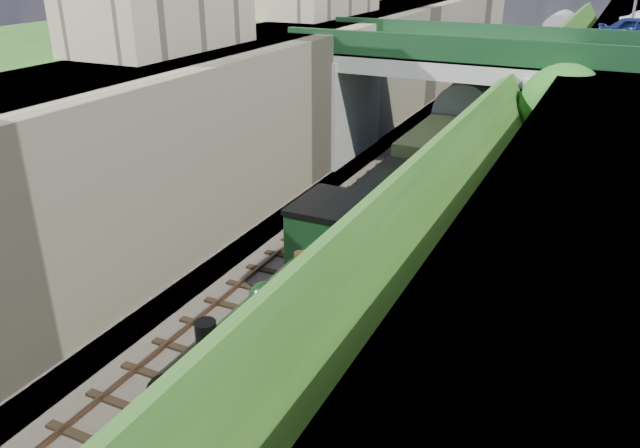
# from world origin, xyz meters

# --- Properties ---
(trackbed) EXTENTS (10.00, 90.00, 0.20)m
(trackbed) POSITION_xyz_m (0.00, 20.00, 0.10)
(trackbed) COLOR #473F38
(trackbed) RESTS_ON ground
(retaining_wall) EXTENTS (1.00, 90.00, 7.00)m
(retaining_wall) POSITION_xyz_m (-5.50, 20.00, 3.50)
(retaining_wall) COLOR #756B56
(retaining_wall) RESTS_ON ground
(street_plateau_left) EXTENTS (6.00, 90.00, 7.00)m
(street_plateau_left) POSITION_xyz_m (-9.00, 20.00, 3.50)
(street_plateau_left) COLOR #262628
(street_plateau_left) RESTS_ON ground
(embankment_slope) EXTENTS (4.36, 90.00, 6.36)m
(embankment_slope) POSITION_xyz_m (4.83, 17.54, 2.47)
(embankment_slope) COLOR #1E4714
(embankment_slope) RESTS_ON ground
(track_left) EXTENTS (2.50, 90.00, 0.20)m
(track_left) POSITION_xyz_m (-2.00, 20.00, 0.25)
(track_left) COLOR black
(track_left) RESTS_ON trackbed
(track_right) EXTENTS (2.50, 90.00, 0.20)m
(track_right) POSITION_xyz_m (1.20, 20.00, 0.25)
(track_right) COLOR black
(track_right) RESTS_ON trackbed
(road_bridge) EXTENTS (16.00, 6.40, 7.25)m
(road_bridge) POSITION_xyz_m (0.94, 24.00, 4.08)
(road_bridge) COLOR gray
(road_bridge) RESTS_ON ground
(tree) EXTENTS (3.60, 3.80, 6.60)m
(tree) POSITION_xyz_m (5.91, 20.22, 4.65)
(tree) COLOR black
(tree) RESTS_ON ground
(locomotive) EXTENTS (3.10, 10.22, 3.83)m
(locomotive) POSITION_xyz_m (1.20, 5.28, 1.89)
(locomotive) COLOR black
(locomotive) RESTS_ON trackbed
(tender) EXTENTS (2.70, 6.00, 3.05)m
(tender) POSITION_xyz_m (1.20, 12.64, 1.62)
(tender) COLOR black
(tender) RESTS_ON trackbed
(coach_front) EXTENTS (2.90, 18.00, 3.70)m
(coach_front) POSITION_xyz_m (1.20, 25.24, 2.05)
(coach_front) COLOR black
(coach_front) RESTS_ON trackbed
(coach_middle) EXTENTS (2.90, 18.00, 3.70)m
(coach_middle) POSITION_xyz_m (1.20, 44.04, 2.05)
(coach_middle) COLOR black
(coach_middle) RESTS_ON trackbed
(coach_rear) EXTENTS (2.90, 18.00, 3.70)m
(coach_rear) POSITION_xyz_m (1.20, 62.84, 2.05)
(coach_rear) COLOR black
(coach_rear) RESTS_ON trackbed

